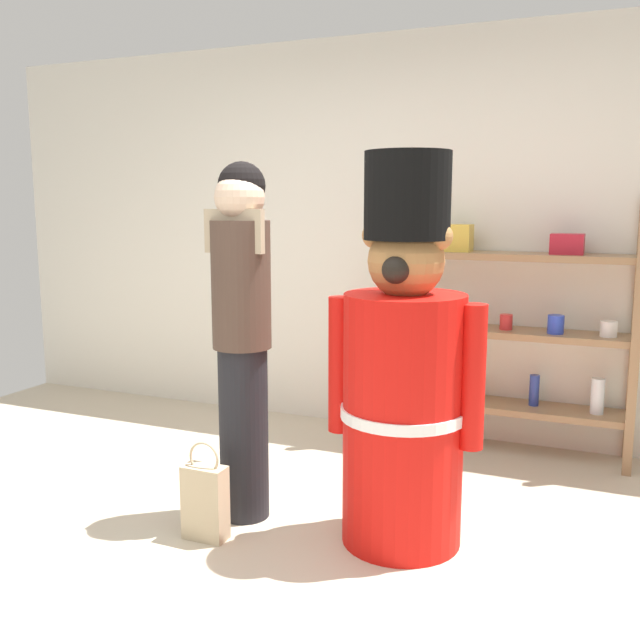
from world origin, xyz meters
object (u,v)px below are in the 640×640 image
at_px(person_shopper, 242,326).
at_px(shopping_bag, 205,501).
at_px(teddy_bear_guard, 404,380).
at_px(merchandise_shelf, 506,324).

height_order(person_shopper, shopping_bag, person_shopper).
xyz_separation_m(teddy_bear_guard, person_shopper, (-0.78, -0.05, 0.19)).
height_order(teddy_bear_guard, person_shopper, teddy_bear_guard).
bearing_deg(teddy_bear_guard, shopping_bag, -157.88).
bearing_deg(merchandise_shelf, shopping_bag, -121.10).
bearing_deg(shopping_bag, merchandise_shelf, 58.90).
bearing_deg(person_shopper, merchandise_shelf, 55.34).
bearing_deg(merchandise_shelf, teddy_bear_guard, -99.13).
relative_size(merchandise_shelf, person_shopper, 0.91).
distance_m(merchandise_shelf, teddy_bear_guard, 1.43).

